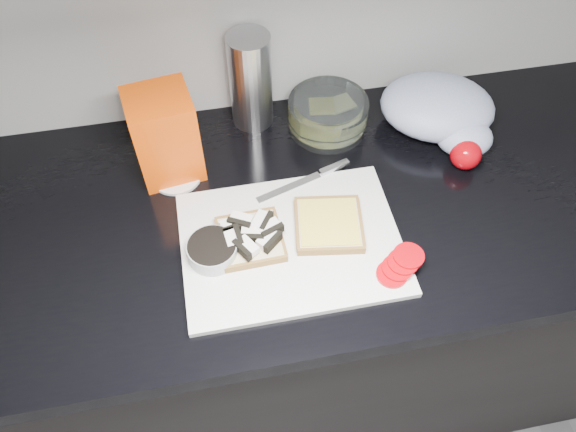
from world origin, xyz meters
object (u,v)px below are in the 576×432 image
object	(u,v)px
glass_bowl	(328,114)
cutting_board	(291,243)
bread_bag	(165,135)
steel_canister	(251,81)

from	to	relation	value
glass_bowl	cutting_board	bearing A→B (deg)	-115.14
bread_bag	steel_canister	size ratio (longest dim) A/B	0.88
bread_bag	steel_canister	distance (m)	0.22
glass_bowl	steel_canister	size ratio (longest dim) A/B	0.80
cutting_board	bread_bag	xyz separation A→B (m)	(-0.20, 0.23, 0.09)
steel_canister	glass_bowl	bearing A→B (deg)	-19.15
glass_bowl	steel_canister	bearing A→B (deg)	160.85
cutting_board	glass_bowl	bearing A→B (deg)	64.86
cutting_board	glass_bowl	distance (m)	0.32
cutting_board	bread_bag	size ratio (longest dim) A/B	2.14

